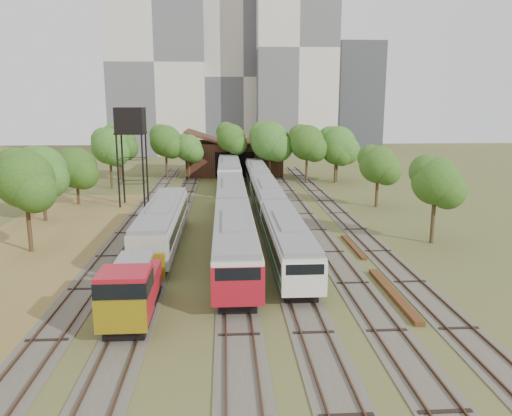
{
  "coord_description": "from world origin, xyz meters",
  "views": [
    {
      "loc": [
        -2.66,
        -28.6,
        12.14
      ],
      "look_at": [
        0.21,
        16.8,
        2.5
      ],
      "focal_mm": 35.0,
      "sensor_mm": 36.0,
      "label": 1
    }
  ],
  "objects": [
    {
      "name": "tree_band_far",
      "position": [
        -0.1,
        49.89,
        6.03
      ],
      "size": [
        39.82,
        10.32,
        9.32
      ],
      "color": "#382616",
      "rests_on": "ground"
    },
    {
      "name": "railcar_rear",
      "position": [
        -2.0,
        43.53,
        2.1
      ],
      "size": [
        3.21,
        16.08,
        3.98
      ],
      "color": "black",
      "rests_on": "ground"
    },
    {
      "name": "shunter_locomotive",
      "position": [
        -8.0,
        -1.73,
        1.69
      ],
      "size": [
        2.7,
        8.1,
        3.53
      ],
      "color": "black",
      "rests_on": "ground"
    },
    {
      "name": "old_grey_coach",
      "position": [
        -8.0,
        13.14,
        2.0
      ],
      "size": [
        2.96,
        18.0,
        3.66
      ],
      "color": "black",
      "rests_on": "ground"
    },
    {
      "name": "maintenance_shed",
      "position": [
        -1.0,
        57.98,
        2.91
      ],
      "size": [
        16.45,
        11.55,
        7.58
      ],
      "color": "#3D1D16",
      "rests_on": "ground"
    },
    {
      "name": "tracks",
      "position": [
        -0.67,
        25.0,
        0.04
      ],
      "size": [
        24.6,
        80.0,
        0.19
      ],
      "color": "#4C473D",
      "rests_on": "ground"
    },
    {
      "name": "tree_band_right",
      "position": [
        15.03,
        29.27,
        5.14
      ],
      "size": [
        5.3,
        38.12,
        7.59
      ],
      "color": "#382616",
      "rests_on": "ground"
    },
    {
      "name": "dry_grass_patch",
      "position": [
        -18.0,
        8.0,
        0.02
      ],
      "size": [
        14.0,
        60.0,
        0.04
      ],
      "primitive_type": "cube",
      "color": "brown",
      "rests_on": "ground"
    },
    {
      "name": "railcar_green_set",
      "position": [
        2.0,
        25.16,
        1.8
      ],
      "size": [
        2.76,
        52.08,
        3.4
      ],
      "color": "black",
      "rests_on": "ground"
    },
    {
      "name": "tower_right",
      "position": [
        14.0,
        92.0,
        24.0
      ],
      "size": [
        18.0,
        16.0,
        48.0
      ],
      "primitive_type": "cube",
      "color": "beige",
      "rests_on": "ground"
    },
    {
      "name": "tower_centre",
      "position": [
        2.0,
        100.0,
        18.0
      ],
      "size": [
        20.0,
        18.0,
        36.0
      ],
      "primitive_type": "cube",
      "color": "#B9B2A8",
      "rests_on": "ground"
    },
    {
      "name": "water_tower",
      "position": [
        -13.59,
        31.22,
        9.78
      ],
      "size": [
        3.36,
        3.36,
        11.6
      ],
      "color": "black",
      "rests_on": "ground"
    },
    {
      "name": "rail_pile_far",
      "position": [
        8.2,
        11.68,
        0.11
      ],
      "size": [
        0.44,
        7.0,
        0.23
      ],
      "primitive_type": "cube",
      "color": "#573218",
      "rests_on": "ground"
    },
    {
      "name": "ground",
      "position": [
        0.0,
        0.0,
        0.0
      ],
      "size": [
        240.0,
        240.0,
        0.0
      ],
      "primitive_type": "plane",
      "color": "#475123",
      "rests_on": "ground"
    },
    {
      "name": "tree_band_left",
      "position": [
        -19.71,
        23.92,
        5.47
      ],
      "size": [
        7.92,
        62.58,
        8.61
      ],
      "color": "#382616",
      "rests_on": "ground"
    },
    {
      "name": "tower_far_right",
      "position": [
        34.0,
        110.0,
        14.0
      ],
      "size": [
        12.0,
        12.0,
        28.0
      ],
      "primitive_type": "cube",
      "color": "#3C3F43",
      "rests_on": "ground"
    },
    {
      "name": "rail_pile_near",
      "position": [
        8.0,
        0.79,
        0.15
      ],
      "size": [
        0.6,
        8.95,
        0.3
      ],
      "primitive_type": "cube",
      "color": "#573218",
      "rests_on": "ground"
    },
    {
      "name": "railcar_red_set",
      "position": [
        -2.0,
        15.05,
        2.01
      ],
      "size": [
        3.07,
        34.58,
        3.8
      ],
      "color": "black",
      "rests_on": "ground"
    },
    {
      "name": "tower_left",
      "position": [
        -18.0,
        95.0,
        21.0
      ],
      "size": [
        22.0,
        16.0,
        42.0
      ],
      "primitive_type": "cube",
      "color": "beige",
      "rests_on": "ground"
    }
  ]
}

